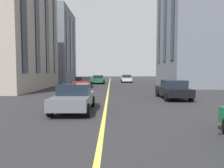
{
  "coord_description": "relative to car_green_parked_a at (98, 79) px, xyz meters",
  "views": [
    {
      "loc": [
        0.97,
        -0.32,
        2.06
      ],
      "look_at": [
        11.41,
        -0.36,
        1.38
      ],
      "focal_mm": 32.05,
      "sensor_mm": 36.0,
      "label": 1
    }
  ],
  "objects": [
    {
      "name": "lane_centre_line",
      "position": [
        -13.91,
        -1.82,
        -0.7
      ],
      "size": [
        80.0,
        0.16,
        0.01
      ],
      "color": "#D8C64C",
      "rests_on": "ground_plane"
    },
    {
      "name": "car_green_parked_a",
      "position": [
        0.0,
        0.0,
        0.0
      ],
      "size": [
        4.4,
        1.95,
        1.37
      ],
      "color": "#1E6038",
      "rests_on": "ground_plane"
    },
    {
      "name": "car_white_parked_b",
      "position": [
        3.5,
        -4.88,
        -0.0
      ],
      "size": [
        3.9,
        1.89,
        1.4
      ],
      "color": "silver",
      "rests_on": "ground_plane"
    },
    {
      "name": "car_black_oncoming",
      "position": [
        -18.23,
        -6.72,
        -0.0
      ],
      "size": [
        3.9,
        1.89,
        1.4
      ],
      "color": "black",
      "rests_on": "ground_plane"
    },
    {
      "name": "car_red_mid",
      "position": [
        -8.15,
        1.43,
        0.0
      ],
      "size": [
        4.4,
        1.95,
        1.37
      ],
      "color": "#B21E1E",
      "rests_on": "ground_plane"
    },
    {
      "name": "car_grey_trailing",
      "position": [
        -22.69,
        -0.22,
        -0.0
      ],
      "size": [
        3.9,
        1.89,
        1.4
      ],
      "color": "slate",
      "rests_on": "ground_plane"
    },
    {
      "name": "building_left_near",
      "position": [
        6.05,
        11.93,
        6.13
      ],
      "size": [
        10.55,
        12.62,
        13.66
      ],
      "color": "slate",
      "rests_on": "ground_plane"
    }
  ]
}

